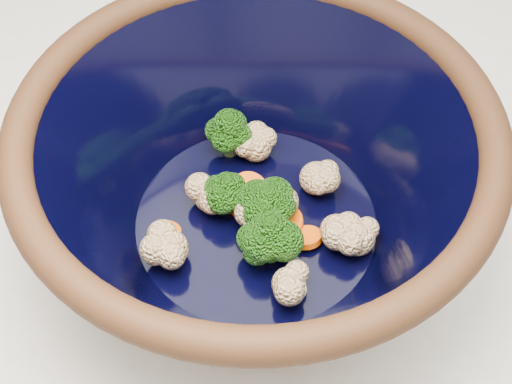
% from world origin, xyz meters
% --- Properties ---
extents(mixing_bowl, '(0.40, 0.40, 0.17)m').
position_xyz_m(mixing_bowl, '(-0.10, -0.02, 0.99)').
color(mixing_bowl, black).
rests_on(mixing_bowl, counter).
extents(vegetable_pile, '(0.18, 0.17, 0.06)m').
position_xyz_m(vegetable_pile, '(-0.10, -0.02, 0.96)').
color(vegetable_pile, '#608442').
rests_on(vegetable_pile, mixing_bowl).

